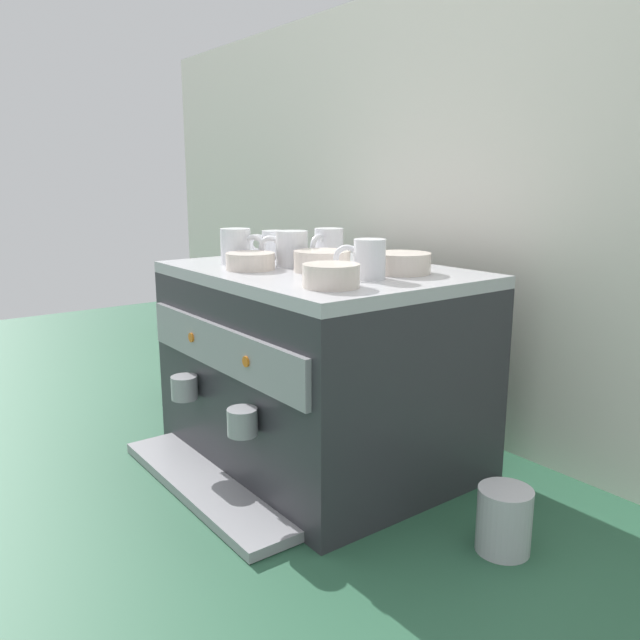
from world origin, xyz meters
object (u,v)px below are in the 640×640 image
Objects in this scene: ceramic_bowl_1 at (402,264)px; coffee_grinder at (199,332)px; ceramic_cup_0 at (367,259)px; ceramic_bowl_3 at (250,262)px; espresso_machine at (318,365)px; ceramic_cup_4 at (274,243)px; ceramic_bowl_2 at (331,276)px; ceramic_cup_1 at (237,246)px; ceramic_cup_3 at (328,245)px; milk_pitcher at (504,520)px; ceramic_bowl_0 at (322,262)px; ceramic_cup_2 at (290,249)px.

ceramic_bowl_1 is 0.31× the size of coffee_grinder.
ceramic_bowl_3 is at bearing -155.47° from ceramic_cup_0.
ceramic_cup_4 is (-0.25, 0.05, 0.25)m from espresso_machine.
ceramic_bowl_1 is 0.22m from ceramic_bowl_2.
ceramic_cup_1 is 0.97× the size of ceramic_cup_3.
ceramic_bowl_1 is 1.04× the size of milk_pitcher.
ceramic_cup_0 is at bearing 14.78° from ceramic_cup_1.
ceramic_bowl_2 is 0.90× the size of milk_pitcher.
ceramic_bowl_0 reaches higher than espresso_machine.
ceramic_cup_3 is (-0.25, 0.10, 0.00)m from ceramic_cup_0.
ceramic_cup_0 is 0.84× the size of ceramic_cup_1.
espresso_machine is 6.21× the size of ceramic_cup_3.
ceramic_bowl_0 is at bearing -27.48° from espresso_machine.
ceramic_cup_3 reaches higher than ceramic_bowl_1.
ceramic_cup_4 is 0.25m from ceramic_bowl_3.
ceramic_bowl_3 is at bearing -119.55° from espresso_machine.
ceramic_bowl_2 is at bearing -7.82° from coffee_grinder.
milk_pitcher is at bearing 14.76° from ceramic_bowl_3.
ceramic_cup_4 is at bearing 159.10° from ceramic_bowl_2.
ceramic_bowl_3 is (0.00, -0.21, -0.02)m from ceramic_cup_3.
ceramic_cup_2 reaches higher than milk_pitcher.
ceramic_bowl_3 is at bearing 179.28° from ceramic_bowl_2.
coffee_grinder is (-0.71, -0.01, -0.28)m from ceramic_cup_0.
coffee_grinder is at bearing -166.29° from ceramic_cup_4.
ceramic_bowl_1 is 1.15× the size of ceramic_bowl_2.
ceramic_cup_1 reaches higher than ceramic_bowl_2.
ceramic_cup_2 is at bearing 35.47° from ceramic_cup_1.
espresso_machine is 0.24m from ceramic_bowl_0.
ceramic_cup_1 is at bearing -169.15° from milk_pitcher.
coffee_grinder is (-0.58, -0.00, -0.26)m from ceramic_bowl_0.
ceramic_cup_2 is 0.92× the size of ceramic_cup_3.
ceramic_cup_1 is 1.06× the size of ceramic_cup_2.
ceramic_cup_3 is at bearing 12.02° from ceramic_cup_4.
ceramic_bowl_3 is (0.09, -0.02, -0.02)m from ceramic_cup_1.
ceramic_cup_1 is at bearing -61.06° from ceramic_cup_4.
ceramic_bowl_3 is at bearing -137.22° from ceramic_bowl_1.
ceramic_bowl_0 is 1.15× the size of ceramic_bowl_2.
ceramic_cup_3 is 0.89× the size of ceramic_bowl_1.
milk_pitcher is (0.74, -0.02, -0.40)m from ceramic_cup_4.
ceramic_bowl_2 reaches higher than ceramic_bowl_3.
ceramic_cup_2 is at bearing 85.19° from ceramic_bowl_3.
ceramic_bowl_1 is (0.16, 0.09, 0.24)m from espresso_machine.
coffee_grinder is (-0.37, 0.08, -0.28)m from ceramic_cup_1.
ceramic_cup_3 is at bearing 174.00° from milk_pitcher.
espresso_machine is 5.51× the size of ceramic_bowl_1.
ceramic_cup_2 reaches higher than coffee_grinder.
espresso_machine is 0.26m from ceramic_cup_2.
ceramic_cup_4 is 0.41m from ceramic_bowl_1.
coffee_grinder is (-0.48, 0.00, -0.28)m from ceramic_cup_2.
ceramic_bowl_1 is at bearing 30.56° from ceramic_cup_1.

